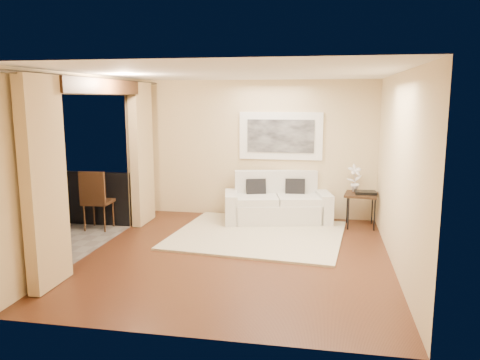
% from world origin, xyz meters
% --- Properties ---
extents(floor, '(5.00, 5.00, 0.00)m').
position_xyz_m(floor, '(0.00, 0.00, 0.00)').
color(floor, '#512A17').
rests_on(floor, ground).
extents(room_shell, '(5.00, 6.40, 5.00)m').
position_xyz_m(room_shell, '(-2.13, 0.00, 2.52)').
color(room_shell, white).
rests_on(room_shell, ground).
extents(balcony, '(1.81, 2.60, 1.17)m').
position_xyz_m(balcony, '(-3.31, 0.00, 0.18)').
color(balcony, '#605B56').
rests_on(balcony, ground).
extents(curtains, '(0.16, 4.80, 2.64)m').
position_xyz_m(curtains, '(-2.11, 0.00, 1.34)').
color(curtains, tan).
rests_on(curtains, ground).
extents(artwork, '(1.62, 0.07, 0.92)m').
position_xyz_m(artwork, '(0.39, 2.46, 1.62)').
color(artwork, white).
rests_on(artwork, room_shell).
extents(rug, '(3.05, 2.73, 0.04)m').
position_xyz_m(rug, '(0.15, 1.08, 0.02)').
color(rug, beige).
rests_on(rug, floor).
extents(sofa, '(2.12, 1.24, 0.95)m').
position_xyz_m(sofa, '(0.38, 2.09, 0.34)').
color(sofa, silver).
rests_on(sofa, floor).
extents(side_table, '(0.65, 0.65, 0.63)m').
position_xyz_m(side_table, '(1.93, 2.00, 0.57)').
color(side_table, '#321E10').
rests_on(side_table, floor).
extents(tray, '(0.40, 0.30, 0.05)m').
position_xyz_m(tray, '(2.00, 1.98, 0.65)').
color(tray, black).
rests_on(tray, side_table).
extents(orchid, '(0.32, 0.27, 0.51)m').
position_xyz_m(orchid, '(1.81, 2.17, 0.88)').
color(orchid, white).
rests_on(orchid, side_table).
extents(bistro_table, '(0.68, 0.68, 0.72)m').
position_xyz_m(bistro_table, '(-3.70, -0.34, 0.63)').
color(bistro_table, '#321E10').
rests_on(bistro_table, balcony).
extents(balcony_chair_far, '(0.48, 0.49, 1.08)m').
position_xyz_m(balcony_chair_far, '(-2.75, 0.89, 0.63)').
color(balcony_chair_far, '#321E10').
rests_on(balcony_chair_far, balcony).
extents(balcony_chair_near, '(0.46, 0.46, 0.99)m').
position_xyz_m(balcony_chair_near, '(-3.19, 0.08, 0.57)').
color(balcony_chair_near, '#321E10').
rests_on(balcony_chair_near, balcony).
extents(candle, '(0.06, 0.06, 0.07)m').
position_xyz_m(candle, '(-3.61, -0.23, 0.75)').
color(candle, red).
rests_on(candle, bistro_table).
extents(glass_a, '(0.06, 0.06, 0.12)m').
position_xyz_m(glass_a, '(-3.55, -0.42, 0.78)').
color(glass_a, silver).
rests_on(glass_a, bistro_table).
extents(glass_b, '(0.06, 0.06, 0.12)m').
position_xyz_m(glass_b, '(-3.57, -0.31, 0.78)').
color(glass_b, white).
rests_on(glass_b, bistro_table).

